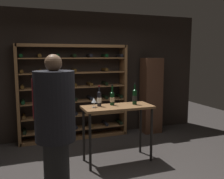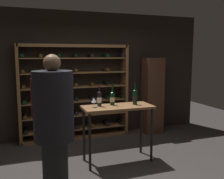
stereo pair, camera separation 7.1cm
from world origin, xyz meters
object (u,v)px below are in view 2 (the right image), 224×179
at_px(wine_rack, 75,93).
at_px(wine_bottle_gold_foil, 135,97).
at_px(display_cabinet, 152,96).
at_px(wine_glass_stemmed_right, 94,101).
at_px(tasting_table, 118,113).
at_px(person_bystander_dark_jacket, 54,122).
at_px(wine_bottle_amber_reserve, 99,98).
at_px(wine_bottle_black_capsule, 112,98).

xyz_separation_m(wine_rack, wine_bottle_gold_foil, (0.79, -1.43, 0.09)).
xyz_separation_m(display_cabinet, wine_glass_stemmed_right, (-1.78, -1.25, 0.21)).
xyz_separation_m(tasting_table, wine_glass_stemmed_right, (-0.41, 0.03, 0.25)).
bearing_deg(display_cabinet, tasting_table, -136.76).
height_order(tasting_table, person_bystander_dark_jacket, person_bystander_dark_jacket).
bearing_deg(wine_glass_stemmed_right, wine_rack, 91.86).
height_order(person_bystander_dark_jacket, wine_glass_stemmed_right, person_bystander_dark_jacket).
distance_m(wine_rack, wine_glass_stemmed_right, 1.42).
height_order(display_cabinet, wine_bottle_amber_reserve, display_cabinet).
bearing_deg(display_cabinet, wine_bottle_amber_reserve, -144.32).
bearing_deg(person_bystander_dark_jacket, wine_glass_stemmed_right, -42.93).
height_order(wine_bottle_amber_reserve, wine_bottle_gold_foil, wine_bottle_gold_foil).
relative_size(wine_bottle_amber_reserve, wine_bottle_gold_foil, 0.95).
height_order(person_bystander_dark_jacket, wine_bottle_gold_foil, person_bystander_dark_jacket).
relative_size(wine_rack, wine_bottle_amber_reserve, 6.70).
distance_m(display_cabinet, wine_bottle_gold_foil, 1.65).
relative_size(wine_bottle_black_capsule, wine_glass_stemmed_right, 2.28).
xyz_separation_m(person_bystander_dark_jacket, wine_bottle_black_capsule, (1.10, 0.95, 0.09)).
relative_size(wine_rack, display_cabinet, 1.34).
bearing_deg(wine_bottle_gold_foil, tasting_table, -175.74).
relative_size(display_cabinet, wine_bottle_amber_reserve, 4.99).
relative_size(wine_bottle_amber_reserve, wine_bottle_black_capsule, 0.99).
height_order(tasting_table, wine_bottle_amber_reserve, wine_bottle_amber_reserve).
height_order(wine_rack, wine_bottle_gold_foil, wine_rack).
height_order(person_bystander_dark_jacket, display_cabinet, person_bystander_dark_jacket).
bearing_deg(tasting_table, wine_bottle_amber_reserve, 163.52).
distance_m(wine_bottle_amber_reserve, wine_glass_stemmed_right, 0.13).
distance_m(person_bystander_dark_jacket, wine_glass_stemmed_right, 1.15).
bearing_deg(wine_bottle_gold_foil, person_bystander_dark_jacket, -149.92).
xyz_separation_m(wine_bottle_black_capsule, wine_glass_stemmed_right, (-0.35, -0.08, -0.01)).
height_order(wine_rack, tasting_table, wine_rack).
xyz_separation_m(tasting_table, wine_bottle_black_capsule, (-0.06, 0.11, 0.26)).
bearing_deg(wine_bottle_black_capsule, display_cabinet, 39.52).
relative_size(display_cabinet, wine_bottle_gold_foil, 4.75).
distance_m(wine_bottle_gold_foil, wine_glass_stemmed_right, 0.74).
distance_m(wine_rack, wine_bottle_black_capsule, 1.40).
bearing_deg(wine_bottle_amber_reserve, wine_bottle_gold_foil, -5.79).
distance_m(wine_bottle_black_capsule, wine_glass_stemmed_right, 0.36).
distance_m(wine_bottle_amber_reserve, wine_bottle_black_capsule, 0.24).
bearing_deg(display_cabinet, wine_bottle_black_capsule, -140.48).
height_order(tasting_table, wine_glass_stemmed_right, wine_glass_stemmed_right).
bearing_deg(display_cabinet, wine_glass_stemmed_right, -144.78).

